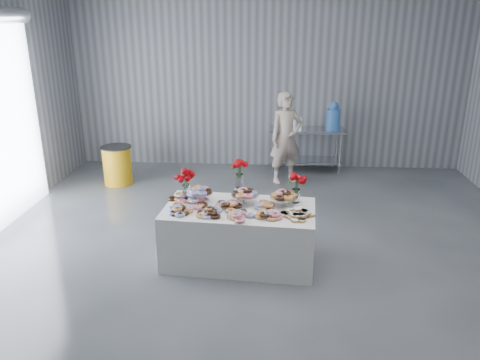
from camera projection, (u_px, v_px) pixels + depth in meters
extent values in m
plane|color=#3A3D42|center=(260.00, 273.00, 5.87)|extent=(9.00, 9.00, 0.00)
cube|color=slate|center=(268.00, 70.00, 9.44)|extent=(8.00, 0.04, 4.00)
cube|color=white|center=(239.00, 235.00, 6.04)|extent=(1.97, 1.14, 0.75)
cube|color=silver|center=(307.00, 130.00, 9.38)|extent=(1.50, 0.60, 0.04)
cube|color=silver|center=(306.00, 160.00, 9.59)|extent=(1.40, 0.55, 0.03)
cylinder|color=silver|center=(274.00, 154.00, 9.34)|extent=(0.04, 0.04, 0.86)
cylinder|color=silver|center=(340.00, 155.00, 9.25)|extent=(0.04, 0.04, 0.86)
cylinder|color=silver|center=(274.00, 148.00, 9.81)|extent=(0.04, 0.04, 0.86)
cylinder|color=silver|center=(337.00, 149.00, 9.73)|extent=(0.04, 0.04, 0.86)
cylinder|color=silver|center=(199.00, 197.00, 6.11)|extent=(0.06, 0.06, 0.12)
cylinder|color=silver|center=(199.00, 192.00, 6.09)|extent=(0.36, 0.36, 0.01)
cylinder|color=silver|center=(245.00, 199.00, 6.03)|extent=(0.06, 0.06, 0.12)
cylinder|color=silver|center=(245.00, 195.00, 6.01)|extent=(0.36, 0.36, 0.01)
cylinder|color=silver|center=(284.00, 201.00, 5.96)|extent=(0.06, 0.06, 0.12)
cylinder|color=silver|center=(284.00, 197.00, 5.94)|extent=(0.36, 0.36, 0.01)
cylinder|color=white|center=(186.00, 191.00, 6.22)|extent=(0.11, 0.11, 0.18)
cylinder|color=#1E5919|center=(186.00, 182.00, 6.18)|extent=(0.04, 0.04, 0.18)
cylinder|color=white|center=(296.00, 196.00, 6.07)|extent=(0.11, 0.11, 0.18)
cylinder|color=#1E5919|center=(296.00, 186.00, 6.03)|extent=(0.04, 0.04, 0.18)
cylinder|color=silver|center=(239.00, 192.00, 6.22)|extent=(0.14, 0.14, 0.15)
cylinder|color=white|center=(239.00, 181.00, 6.17)|extent=(0.11, 0.11, 0.18)
cylinder|color=#1E5919|center=(239.00, 171.00, 6.13)|extent=(0.04, 0.04, 0.18)
cylinder|color=#4489EA|center=(333.00, 119.00, 9.28)|extent=(0.28, 0.28, 0.40)
sphere|color=#4489EA|center=(334.00, 107.00, 9.19)|extent=(0.20, 0.20, 0.20)
imported|color=#CC8C93|center=(286.00, 138.00, 8.80)|extent=(0.75, 0.64, 1.74)
cylinder|color=gold|center=(118.00, 166.00, 8.87)|extent=(0.53, 0.53, 0.71)
cylinder|color=black|center=(116.00, 147.00, 8.75)|extent=(0.57, 0.57, 0.02)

